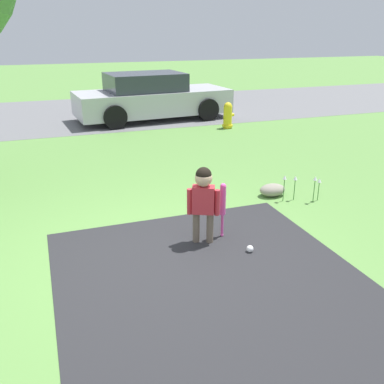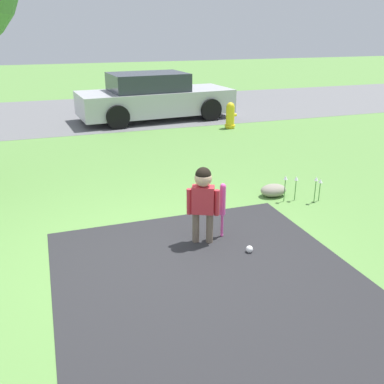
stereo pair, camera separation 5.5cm
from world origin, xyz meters
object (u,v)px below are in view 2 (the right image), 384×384
Objects in this scene: child at (203,195)px; sports_ball at (249,249)px; fire_hydrant at (230,116)px; parked_car at (154,98)px; baseball_bat at (223,203)px.

child is 0.84m from sports_ball.
sports_ball is 0.12× the size of fire_hydrant.
child is 7.75m from parked_car.
fire_hydrant is 2.43m from parked_car.
parked_car is (-1.58, 1.83, 0.29)m from fire_hydrant.
parked_car reaches higher than fire_hydrant.
parked_car is at bearing 105.47° from child.
sports_ball is at bearing -111.93° from fire_hydrant.
sports_ball is 6.72m from fire_hydrant.
child reaches higher than baseball_bat.
fire_hydrant reaches higher than sports_ball.
fire_hydrant is 0.15× the size of parked_car.
fire_hydrant is at bearing 68.07° from sports_ball.
child is at bearing 135.09° from sports_ball.
baseball_bat is 8.47× the size of sports_ball.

